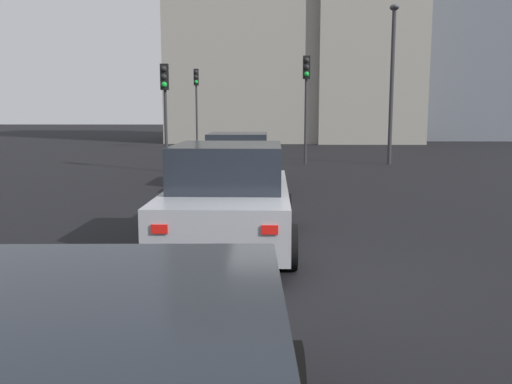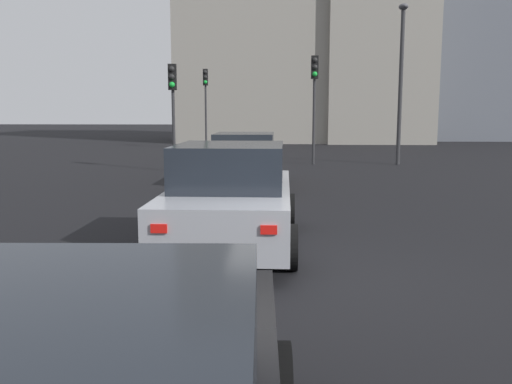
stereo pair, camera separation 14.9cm
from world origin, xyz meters
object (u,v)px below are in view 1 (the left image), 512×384
(traffic_light_far_left, at_px, (306,87))
(traffic_light_near_right, at_px, (165,94))
(traffic_light_near_left, at_px, (196,92))
(car_silver_right_second, at_px, (229,198))
(street_lamp_kerbside, at_px, (392,70))
(car_beige_right_lead, at_px, (238,160))

(traffic_light_far_left, bearing_deg, traffic_light_near_right, -62.30)
(traffic_light_near_left, height_order, traffic_light_near_right, traffic_light_near_left)
(car_silver_right_second, bearing_deg, street_lamp_kerbside, -21.39)
(traffic_light_near_left, height_order, street_lamp_kerbside, street_lamp_kerbside)
(car_silver_right_second, relative_size, traffic_light_near_right, 1.20)
(traffic_light_near_right, relative_size, traffic_light_far_left, 0.88)
(car_beige_right_lead, height_order, traffic_light_near_left, traffic_light_near_left)
(traffic_light_near_right, height_order, street_lamp_kerbside, street_lamp_kerbside)
(traffic_light_near_left, xyz_separation_m, street_lamp_kerbside, (-8.47, -8.88, 0.59))
(traffic_light_near_right, distance_m, street_lamp_kerbside, 9.09)
(car_silver_right_second, xyz_separation_m, traffic_light_far_left, (13.62, -2.19, 2.30))
(car_beige_right_lead, distance_m, traffic_light_far_left, 7.29)
(traffic_light_near_left, distance_m, traffic_light_near_right, 11.31)
(car_silver_right_second, height_order, traffic_light_near_right, traffic_light_near_right)
(car_beige_right_lead, bearing_deg, traffic_light_far_left, -19.79)
(car_beige_right_lead, xyz_separation_m, traffic_light_far_left, (6.47, -2.40, 2.35))
(traffic_light_near_right, distance_m, traffic_light_far_left, 5.85)
(car_beige_right_lead, relative_size, car_silver_right_second, 1.00)
(car_beige_right_lead, xyz_separation_m, traffic_light_near_right, (3.74, 2.77, 1.99))
(car_beige_right_lead, xyz_separation_m, traffic_light_near_left, (15.04, 3.07, 2.44))
(traffic_light_near_left, bearing_deg, traffic_light_far_left, 25.10)
(car_beige_right_lead, bearing_deg, car_silver_right_second, -177.81)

